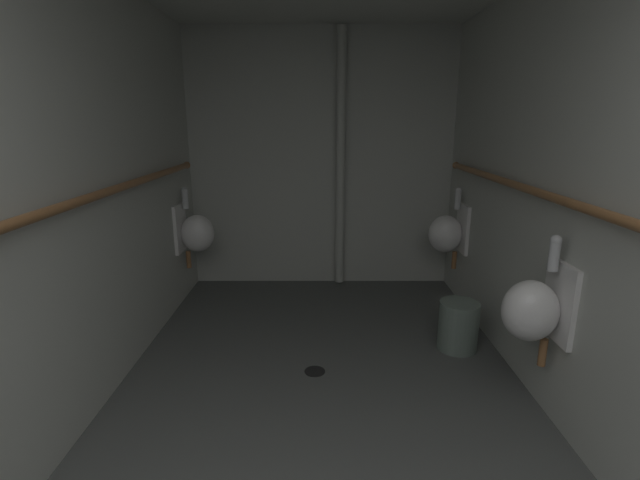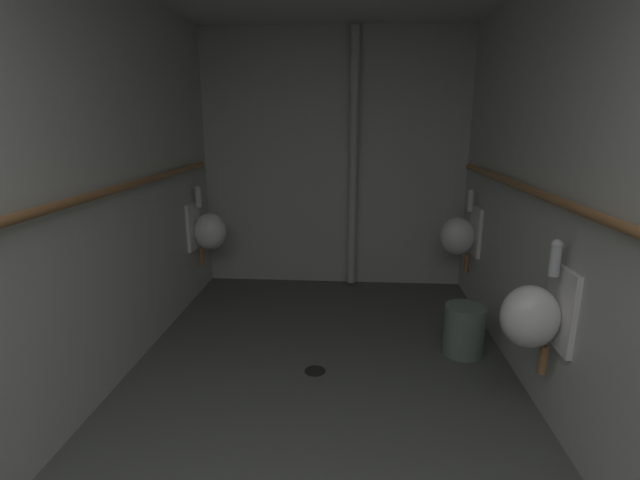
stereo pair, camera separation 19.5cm
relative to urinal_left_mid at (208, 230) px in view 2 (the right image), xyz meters
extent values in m
cube|color=#4C4F4C|center=(1.15, -1.75, -0.70)|extent=(2.72, 4.63, 0.08)
cube|color=#B9BBB2|center=(-0.18, -1.75, 0.60)|extent=(0.06, 4.63, 2.51)
cube|color=#B9BBB2|center=(2.48, -1.75, 0.60)|extent=(0.06, 4.63, 2.51)
cube|color=#B9BBB2|center=(1.15, 0.54, 0.60)|extent=(2.72, 0.06, 2.51)
ellipsoid|color=white|center=(0.02, 0.00, -0.01)|extent=(0.30, 0.26, 0.34)
cube|color=white|center=(-0.13, 0.00, 0.04)|extent=(0.03, 0.30, 0.44)
cylinder|color=silver|center=(-0.07, 0.00, 0.30)|extent=(0.06, 0.06, 0.16)
sphere|color=silver|center=(-0.07, 0.00, 0.38)|extent=(0.06, 0.06, 0.06)
cylinder|color=#936038|center=(-0.08, 0.00, -0.26)|extent=(0.04, 0.04, 0.16)
ellipsoid|color=white|center=(2.28, -1.75, -0.01)|extent=(0.30, 0.26, 0.34)
cube|color=white|center=(2.44, -1.75, 0.04)|extent=(0.03, 0.30, 0.44)
cylinder|color=silver|center=(2.37, -1.75, 0.30)|extent=(0.06, 0.06, 0.16)
sphere|color=silver|center=(2.37, -1.75, 0.38)|extent=(0.06, 0.06, 0.06)
cylinder|color=#936038|center=(2.38, -1.75, -0.26)|extent=(0.04, 0.04, 0.16)
ellipsoid|color=white|center=(2.28, -0.02, -0.01)|extent=(0.30, 0.26, 0.34)
cube|color=white|center=(2.44, -0.02, 0.04)|extent=(0.03, 0.30, 0.44)
cylinder|color=silver|center=(2.37, -0.02, 0.30)|extent=(0.06, 0.06, 0.16)
sphere|color=silver|center=(2.37, -0.02, 0.38)|extent=(0.06, 0.06, 0.06)
cylinder|color=#936038|center=(2.38, -0.02, -0.26)|extent=(0.04, 0.04, 0.16)
cylinder|color=#936038|center=(-0.09, -1.72, 0.59)|extent=(0.05, 3.84, 0.05)
sphere|color=#936038|center=(-0.09, 0.20, 0.59)|extent=(0.06, 0.06, 0.06)
cylinder|color=#936038|center=(2.39, -1.73, 0.59)|extent=(0.05, 3.83, 0.05)
sphere|color=#936038|center=(2.39, 0.18, 0.59)|extent=(0.06, 0.06, 0.06)
cylinder|color=#B9BBB2|center=(1.34, 0.43, 0.60)|extent=(0.09, 0.09, 2.46)
cylinder|color=black|center=(1.11, -1.29, -0.65)|extent=(0.14, 0.14, 0.01)
cylinder|color=slate|center=(2.16, -0.97, -0.47)|extent=(0.29, 0.29, 0.37)
camera|label=1|loc=(1.14, -4.05, 0.99)|focal=25.62mm
camera|label=2|loc=(1.34, -4.05, 0.99)|focal=25.62mm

